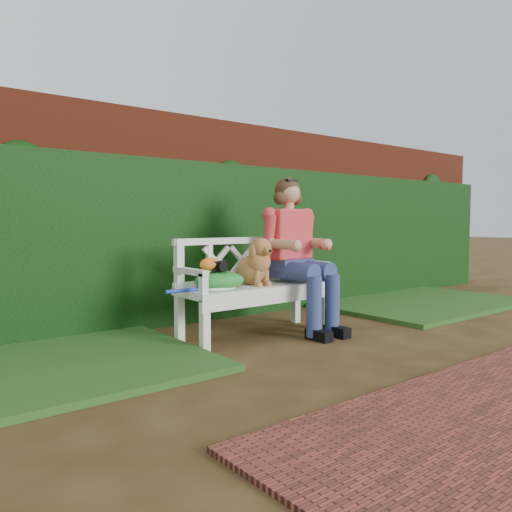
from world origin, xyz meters
TOP-DOWN VIEW (x-y plane):
  - ground at (0.00, 0.00)m, footprint 60.00×60.00m
  - brick_wall at (0.00, 1.90)m, footprint 10.00×0.30m
  - ivy_hedge at (0.00, 1.68)m, footprint 10.00×0.18m
  - grass_left at (-2.40, 0.90)m, footprint 2.60×2.00m
  - grass_right at (2.40, 0.90)m, footprint 2.60×2.00m
  - garden_bench at (-0.34, 0.75)m, footprint 1.63×0.75m
  - seated_woman at (0.10, 0.73)m, footprint 0.72×0.91m
  - dog at (-0.36, 0.75)m, footprint 0.44×0.49m
  - tennis_racket at (-0.84, 0.72)m, footprint 0.71×0.31m
  - green_bag at (-0.77, 0.72)m, footprint 0.47×0.36m
  - camera_item at (-0.79, 0.71)m, footprint 0.16×0.13m
  - baseball_glove at (-0.86, 0.74)m, footprint 0.23×0.21m

SIDE VIEW (x-z plane):
  - ground at x=0.00m, z-range 0.00..0.00m
  - grass_left at x=-2.40m, z-range 0.00..0.05m
  - grass_right at x=2.40m, z-range 0.00..0.05m
  - garden_bench at x=-0.34m, z-range 0.00..0.48m
  - tennis_racket at x=-0.84m, z-range 0.48..0.51m
  - green_bag at x=-0.77m, z-range 0.48..0.64m
  - camera_item at x=-0.79m, z-range 0.64..0.73m
  - baseball_glove at x=-0.86m, z-range 0.64..0.76m
  - dog at x=-0.36m, z-range 0.48..0.93m
  - seated_woman at x=0.10m, z-range 0.00..1.53m
  - ivy_hedge at x=0.00m, z-range 0.00..1.70m
  - brick_wall at x=0.00m, z-range 0.00..2.20m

